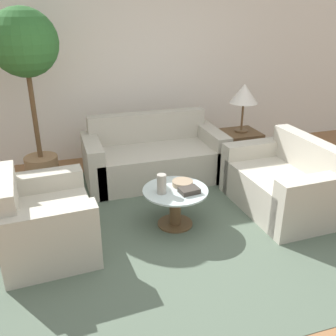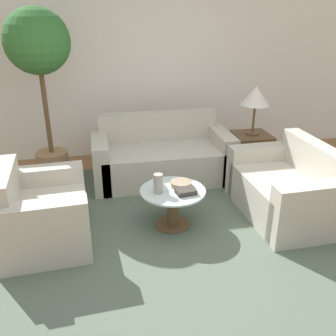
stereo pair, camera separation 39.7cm
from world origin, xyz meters
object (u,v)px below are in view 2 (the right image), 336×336
sofa_main (161,157)px  armchair (38,216)px  loveseat (289,190)px  coffee_table (173,202)px  table_lamp (256,97)px  book_stack (186,191)px  potted_plant (39,59)px  bowl (181,184)px  vase (158,184)px

sofa_main → armchair: sofa_main is taller
loveseat → coffee_table: loveseat is taller
armchair → table_lamp: bearing=-69.6°
table_lamp → book_stack: bearing=-134.3°
potted_plant → armchair: bearing=-90.3°
armchair → book_stack: size_ratio=4.99×
bowl → book_stack: bearing=-86.4°
sofa_main → potted_plant: bearing=171.2°
bowl → coffee_table: bearing=-145.4°
coffee_table → table_lamp: 1.93m
potted_plant → book_stack: size_ratio=10.19×
armchair → table_lamp: 3.01m
vase → bowl: vase is taller
vase → potted_plant: bearing=127.9°
coffee_table → loveseat: bearing=-0.3°
table_lamp → potted_plant: bearing=173.1°
coffee_table → vase: 0.29m
coffee_table → bowl: 0.21m
vase → coffee_table: bearing=11.9°
sofa_main → vase: (-0.26, -1.28, 0.23)m
loveseat → potted_plant: 3.26m
potted_plant → table_lamp: bearing=-6.9°
loveseat → coffee_table: 1.30m
armchair → bowl: bearing=-89.2°
potted_plant → bowl: potted_plant is taller
vase → bowl: 0.28m
sofa_main → loveseat: 1.73m
armchair → loveseat: (2.62, 0.04, -0.00)m
bowl → book_stack: (0.01, -0.18, -0.00)m
loveseat → vase: bearing=-90.8°
sofa_main → coffee_table: sofa_main is taller
bowl → sofa_main: bearing=89.7°
sofa_main → book_stack: size_ratio=8.53×
armchair → book_stack: armchair is taller
table_lamp → sofa_main: bearing=175.3°
bowl → book_stack: 0.18m
sofa_main → table_lamp: table_lamp is taller
loveseat → armchair: bearing=-91.1°
loveseat → vase: (-1.45, -0.03, 0.23)m
table_lamp → armchair: bearing=-155.9°
loveseat → bowl: bearing=-95.4°
book_stack → table_lamp: bearing=37.9°
coffee_table → potted_plant: size_ratio=0.31×
book_stack → sofa_main: bearing=82.4°
potted_plant → sofa_main: bearing=-8.8°
loveseat → book_stack: bearing=-87.0°
table_lamp → coffee_table: bearing=-139.3°
armchair → table_lamp: size_ratio=1.62×
potted_plant → book_stack: (1.43, -1.57, -1.12)m
table_lamp → bowl: size_ratio=2.96×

